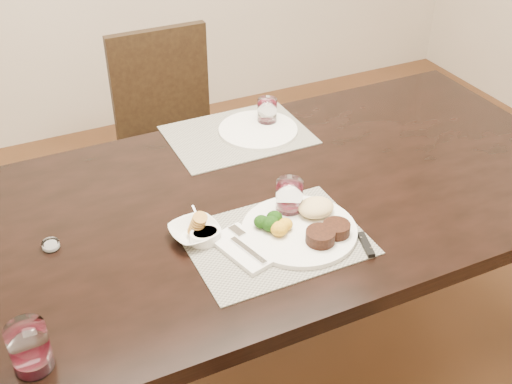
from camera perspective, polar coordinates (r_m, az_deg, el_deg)
name	(u,v)px	position (r m, az deg, el deg)	size (l,w,h in m)	color
ground_plane	(268,365)	(2.39, 1.05, -15.09)	(4.50, 4.50, 0.00)	#432915
dining_table	(270,216)	(1.93, 1.26, -2.16)	(2.00, 1.00, 0.75)	black
chair_far	(171,128)	(2.75, -7.52, 5.68)	(0.42, 0.42, 0.90)	black
placemat_near	(276,240)	(1.70, 1.77, -4.29)	(0.46, 0.34, 0.00)	gray
placemat_far	(238,135)	(2.17, -1.62, 5.10)	(0.46, 0.34, 0.00)	gray
dinner_plate	(305,226)	(1.72, 4.36, -3.06)	(0.31, 0.31, 0.06)	silver
napkin_fork	(245,248)	(1.66, -1.00, -5.00)	(0.15, 0.21, 0.02)	white
steak_knife	(360,239)	(1.72, 9.26, -4.15)	(0.05, 0.22, 0.01)	silver
cracker_bowl	(195,232)	(1.71, -5.47, -3.52)	(0.14, 0.14, 0.06)	silver
sauce_ramekin	(205,236)	(1.69, -4.53, -3.90)	(0.08, 0.12, 0.07)	silver
wine_glass_near	(289,199)	(1.77, 2.97, -0.65)	(0.07, 0.07, 0.10)	silver
far_plate	(258,130)	(2.18, 0.19, 5.54)	(0.27, 0.27, 0.01)	silver
wine_glass_far	(267,113)	(2.22, 1.00, 7.03)	(0.07, 0.07, 0.09)	silver
wine_glass_side	(30,350)	(1.44, -19.43, -13.09)	(0.08, 0.08, 0.11)	silver
salt_cellar	(51,245)	(1.76, -17.77, -4.54)	(0.04, 0.04, 0.02)	silver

